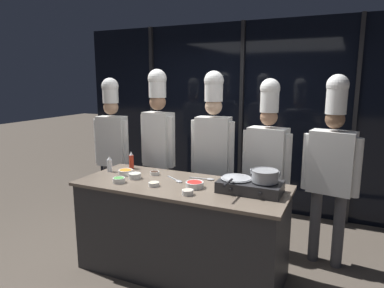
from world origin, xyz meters
TOP-DOWN VIEW (x-y plane):
  - ground_plane at (0.00, 0.00)m, footprint 24.00×24.00m
  - window_wall_back at (0.00, 2.00)m, footprint 5.27×0.09m
  - demo_counter at (0.00, 0.00)m, footprint 2.04×0.84m
  - portable_stove at (0.66, 0.05)m, footprint 0.56×0.34m
  - frying_pan at (0.53, 0.04)m, footprint 0.28×0.49m
  - stock_pot at (0.79, 0.05)m, footprint 0.26×0.23m
  - squeeze_bottle_clear at (-0.91, 0.08)m, footprint 0.05×0.05m
  - squeeze_bottle_chili at (-0.78, 0.30)m, footprint 0.05×0.05m
  - prep_bowl_scallions at (-0.57, -0.21)m, footprint 0.12×0.12m
  - prep_bowl_bell_pepper at (0.16, -0.04)m, footprint 0.17×0.17m
  - prep_bowl_bean_sprouts at (-0.51, -0.03)m, footprint 0.13×0.13m
  - prep_bowl_noodles at (-0.21, -0.16)m, footprint 0.10×0.10m
  - prep_bowl_soy_glaze at (-0.40, 0.17)m, footprint 0.10×0.10m
  - prep_bowl_chicken at (0.19, -0.25)m, footprint 0.10×0.10m
  - prep_bowl_carrots at (-0.68, 0.05)m, footprint 0.15×0.15m
  - serving_spoon_slotted at (0.17, 0.24)m, footprint 0.26×0.06m
  - serving_spoon_solid at (-0.08, 0.07)m, footprint 0.24×0.17m
  - chef_head at (-1.35, 0.70)m, footprint 0.48×0.24m
  - chef_sous at (-0.70, 0.78)m, footprint 0.49×0.25m
  - chef_line at (0.03, 0.78)m, footprint 0.51×0.23m
  - chef_pastry at (0.65, 0.79)m, footprint 0.54×0.27m
  - chef_apprentice at (1.30, 0.76)m, footprint 0.55×0.29m

SIDE VIEW (x-z plane):
  - ground_plane at x=0.00m, z-range 0.00..0.00m
  - demo_counter at x=0.00m, z-range 0.00..0.91m
  - serving_spoon_slotted at x=0.17m, z-range 0.91..0.93m
  - serving_spoon_solid at x=-0.08m, z-range 0.91..0.93m
  - prep_bowl_soy_glaze at x=-0.40m, z-range 0.91..0.95m
  - prep_bowl_noodles at x=-0.21m, z-range 0.91..0.95m
  - prep_bowl_chicken at x=0.19m, z-range 0.91..0.96m
  - prep_bowl_scallions at x=-0.57m, z-range 0.91..0.96m
  - prep_bowl_carrots at x=-0.68m, z-range 0.91..0.97m
  - prep_bowl_bean_sprouts at x=-0.51m, z-range 0.91..0.97m
  - prep_bowl_bell_pepper at x=0.16m, z-range 0.91..0.97m
  - portable_stove at x=0.66m, z-range 0.91..1.02m
  - squeeze_bottle_clear at x=-0.91m, z-range 0.91..1.08m
  - squeeze_bottle_chili at x=-0.78m, z-range 0.91..1.10m
  - frying_pan at x=0.53m, z-range 1.02..1.06m
  - stock_pot at x=0.79m, z-range 1.02..1.13m
  - chef_pastry at x=0.65m, z-range 0.15..2.06m
  - chef_apprentice at x=1.30m, z-range 0.14..2.09m
  - chef_head at x=-1.35m, z-range 0.20..2.12m
  - chef_line at x=0.03m, z-range 0.20..2.20m
  - chef_sous at x=-0.70m, z-range 0.22..2.24m
  - window_wall_back at x=0.00m, z-range 0.00..2.70m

